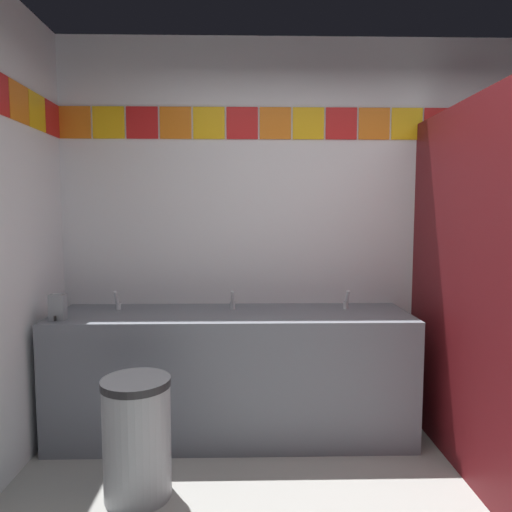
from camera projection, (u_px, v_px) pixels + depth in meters
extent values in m
cube|color=silver|center=(338.00, 231.00, 3.32)|extent=(3.95, 0.08, 2.71)
cube|color=orange|center=(75.00, 122.00, 3.17)|extent=(0.22, 0.01, 0.22)
cube|color=yellow|center=(109.00, 123.00, 3.17)|extent=(0.22, 0.01, 0.22)
cube|color=red|center=(142.00, 123.00, 3.18)|extent=(0.22, 0.01, 0.22)
cube|color=orange|center=(176.00, 123.00, 3.18)|extent=(0.22, 0.01, 0.22)
cube|color=yellow|center=(209.00, 123.00, 3.19)|extent=(0.22, 0.01, 0.22)
cube|color=red|center=(242.00, 123.00, 3.19)|extent=(0.22, 0.01, 0.22)
cube|color=orange|center=(275.00, 123.00, 3.20)|extent=(0.22, 0.01, 0.22)
cube|color=yellow|center=(308.00, 123.00, 3.20)|extent=(0.22, 0.01, 0.22)
cube|color=red|center=(341.00, 124.00, 3.21)|extent=(0.22, 0.01, 0.22)
cube|color=orange|center=(374.00, 124.00, 3.21)|extent=(0.22, 0.01, 0.22)
cube|color=yellow|center=(407.00, 124.00, 3.22)|extent=(0.22, 0.01, 0.22)
cube|color=red|center=(440.00, 124.00, 3.22)|extent=(0.22, 0.01, 0.22)
cube|color=orange|center=(472.00, 124.00, 3.23)|extent=(0.22, 0.01, 0.22)
cube|color=yellow|center=(504.00, 124.00, 3.23)|extent=(0.22, 0.01, 0.22)
cube|color=orange|center=(19.00, 103.00, 2.61)|extent=(0.01, 0.22, 0.22)
cube|color=yellow|center=(37.00, 111.00, 2.83)|extent=(0.01, 0.22, 0.22)
cube|color=red|center=(52.00, 119.00, 3.06)|extent=(0.01, 0.22, 0.22)
cube|color=slate|center=(233.00, 374.00, 3.04)|extent=(2.33, 0.62, 0.83)
cube|color=slate|center=(234.00, 309.00, 3.30)|extent=(2.33, 0.03, 0.08)
cylinder|color=white|center=(113.00, 322.00, 2.96)|extent=(0.34, 0.34, 0.10)
cylinder|color=white|center=(232.00, 322.00, 2.98)|extent=(0.34, 0.34, 0.10)
cylinder|color=white|center=(350.00, 321.00, 3.00)|extent=(0.34, 0.34, 0.10)
cylinder|color=silver|center=(119.00, 306.00, 3.10)|extent=(0.04, 0.04, 0.05)
cylinder|color=silver|center=(116.00, 297.00, 3.04)|extent=(0.02, 0.06, 0.09)
cylinder|color=silver|center=(233.00, 306.00, 3.11)|extent=(0.04, 0.04, 0.05)
cylinder|color=silver|center=(232.00, 297.00, 3.06)|extent=(0.02, 0.06, 0.09)
cylinder|color=silver|center=(346.00, 305.00, 3.13)|extent=(0.04, 0.04, 0.05)
cylinder|color=silver|center=(347.00, 296.00, 3.07)|extent=(0.02, 0.06, 0.09)
cube|color=gray|center=(58.00, 307.00, 2.79)|extent=(0.09, 0.07, 0.16)
cylinder|color=black|center=(55.00, 318.00, 2.75)|extent=(0.02, 0.02, 0.03)
cube|color=maroon|center=(466.00, 290.00, 2.55)|extent=(0.04, 1.54, 2.11)
cylinder|color=#999EA3|center=(137.00, 441.00, 2.38)|extent=(0.35, 0.35, 0.59)
cylinder|color=#262628|center=(136.00, 383.00, 2.35)|extent=(0.36, 0.36, 0.04)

